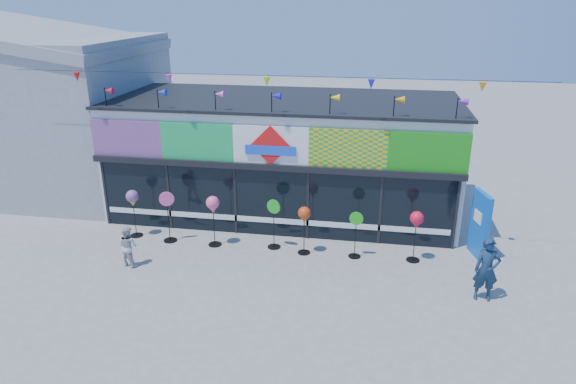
% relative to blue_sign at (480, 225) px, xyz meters
% --- Properties ---
extents(ground, '(80.00, 80.00, 0.00)m').
position_rel_blue_sign_xyz_m(ground, '(-6.46, -3.05, -1.02)').
color(ground, gray).
rests_on(ground, ground).
extents(kite_shop, '(16.00, 5.70, 5.31)m').
position_rel_blue_sign_xyz_m(kite_shop, '(-6.46, 2.89, 1.02)').
color(kite_shop, silver).
rests_on(kite_shop, ground).
extents(neighbour_building, '(8.18, 7.20, 6.87)m').
position_rel_blue_sign_xyz_m(neighbour_building, '(-16.46, 3.95, 2.18)').
color(neighbour_building, '#989B9D').
rests_on(neighbour_building, ground).
extents(blue_sign, '(0.40, 1.02, 2.04)m').
position_rel_blue_sign_xyz_m(blue_sign, '(0.00, 0.00, 0.00)').
color(blue_sign, blue).
rests_on(blue_sign, ground).
extents(spinner_0, '(0.41, 0.41, 1.61)m').
position_rel_blue_sign_xyz_m(spinner_0, '(-10.87, -0.44, 0.27)').
color(spinner_0, black).
rests_on(spinner_0, ground).
extents(spinner_1, '(0.47, 0.43, 1.70)m').
position_rel_blue_sign_xyz_m(spinner_1, '(-9.63, -0.61, -0.13)').
color(spinner_1, black).
rests_on(spinner_1, ground).
extents(spinner_2, '(0.42, 0.42, 1.67)m').
position_rel_blue_sign_xyz_m(spinner_2, '(-8.10, -0.65, 0.31)').
color(spinner_2, black).
rests_on(spinner_2, ground).
extents(spinner_3, '(0.44, 0.41, 1.62)m').
position_rel_blue_sign_xyz_m(spinner_3, '(-6.21, -0.51, -0.17)').
color(spinner_3, black).
rests_on(spinner_3, ground).
extents(spinner_4, '(0.39, 0.39, 1.54)m').
position_rel_blue_sign_xyz_m(spinner_4, '(-5.22, -0.73, 0.21)').
color(spinner_4, black).
rests_on(spinner_4, ground).
extents(spinner_5, '(0.41, 0.38, 1.48)m').
position_rel_blue_sign_xyz_m(spinner_5, '(-3.66, -0.72, -0.24)').
color(spinner_5, black).
rests_on(spinner_5, ground).
extents(spinner_6, '(0.40, 0.40, 1.59)m').
position_rel_blue_sign_xyz_m(spinner_6, '(-1.92, -0.67, 0.25)').
color(spinner_6, black).
rests_on(spinner_6, ground).
extents(adult_man, '(0.63, 0.42, 1.74)m').
position_rel_blue_sign_xyz_m(adult_man, '(-0.24, -2.52, -0.15)').
color(adult_man, '#162C46').
rests_on(adult_man, ground).
extents(child, '(0.68, 0.52, 1.23)m').
position_rel_blue_sign_xyz_m(child, '(-10.19, -2.34, -0.41)').
color(child, silver).
rests_on(child, ground).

